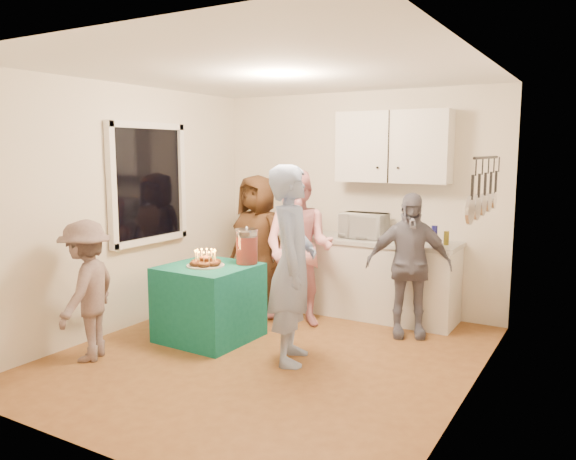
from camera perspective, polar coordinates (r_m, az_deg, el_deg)
The scene contains 19 objects.
floor at distance 5.40m, azimuth -1.92°, elevation -12.64°, with size 4.00×4.00×0.00m, color brown.
ceiling at distance 5.10m, azimuth -2.06°, elevation 15.87°, with size 4.00×4.00×0.00m, color white.
back_wall at distance 6.85m, azimuth 6.97°, elevation 2.92°, with size 3.60×3.60×0.00m, color silver.
left_wall at distance 6.23m, azimuth -16.15°, elevation 2.15°, with size 4.00×4.00×0.00m, color silver.
right_wall at distance 4.41m, azimuth 18.24°, elevation -0.27°, with size 4.00×4.00×0.00m, color silver.
window_night at distance 6.40m, azimuth -14.11°, elevation 4.62°, with size 0.04×1.00×1.20m, color black.
counter at distance 6.64m, azimuth 7.41°, elevation -4.87°, with size 2.20×0.58×0.86m, color white.
countertop at distance 6.55m, azimuth 7.48°, elevation -0.99°, with size 2.24×0.62×0.05m, color beige.
upper_cabinet at distance 6.50m, azimuth 10.63°, elevation 8.30°, with size 1.30×0.30×0.80m, color white.
pot_rack at distance 5.07m, azimuth 19.17°, elevation 4.14°, with size 0.12×1.00×0.60m, color black.
microwave at distance 6.52m, azimuth 7.70°, elevation 0.45°, with size 0.52×0.35×0.29m, color white.
party_table at distance 5.81m, azimuth -8.00°, elevation -7.27°, with size 0.85×0.85×0.76m, color #0F6455.
donut_cake at distance 5.67m, azimuth -8.39°, elevation -2.77°, with size 0.38×0.38×0.18m, color #381C0C, non-canonical shape.
punch_jar at distance 5.73m, azimuth -4.21°, elevation -1.78°, with size 0.22×0.22×0.34m, color #B51D0E.
man_birthday at distance 5.03m, azimuth 0.45°, elevation -3.56°, with size 0.65×0.43×1.79m, color #90A4D1.
woman_back_left at distance 6.71m, azimuth -3.12°, elevation -1.34°, with size 0.79×0.52×1.62m, color brown.
woman_back_center at distance 6.12m, azimuth 1.07°, elevation -1.86°, with size 0.83×0.65×1.71m, color pink.
woman_back_right at distance 5.89m, azimuth 12.14°, elevation -3.50°, with size 0.87×0.36×1.49m, color black.
child_near_left at distance 5.45m, azimuth -19.77°, elevation -5.80°, with size 0.84×0.48×1.29m, color #624F4F.
Camera 1 is at (2.69, -4.27, 1.91)m, focal length 35.00 mm.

